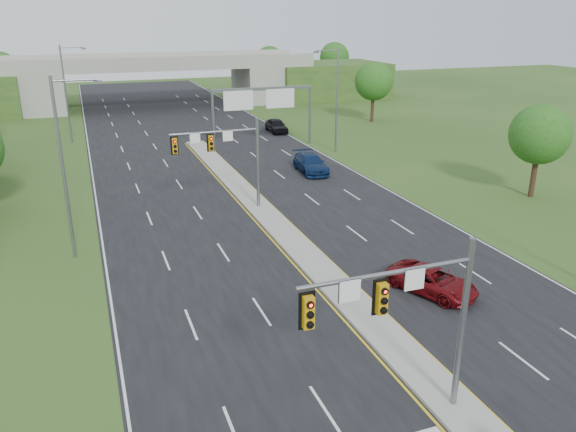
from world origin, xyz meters
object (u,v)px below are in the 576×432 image
Objects in this scene: overpass at (157,84)px; car_far_c at (276,125)px; car_far_b at (311,163)px; signal_mast_far at (228,151)px; car_far_a at (432,281)px; signal_mast_near at (412,309)px; sign_gantry at (262,101)px.

overpass is 16.13× the size of car_far_c.
car_far_b is 19.47m from car_far_c.
signal_mast_far reaches higher than car_far_c.
car_far_a is 25.20m from car_far_b.
signal_mast_near is 54.36m from car_far_c.
signal_mast_near is 1.41× the size of car_far_c.
car_far_a is (4.58, -71.70, -2.84)m from overpass.
car_far_a is 44.66m from car_far_c.
signal_mast_near is 1.00× the size of signal_mast_far.
signal_mast_far is at bearing -114.11° from sign_gantry.
sign_gantry is 9.76m from car_far_c.
car_far_b is at bearing -80.52° from overpass.
signal_mast_near reaches higher than sign_gantry.
signal_mast_far is at bearing -113.90° from car_far_c.
signal_mast_near reaches higher than car_far_b.
overpass is 14.02× the size of car_far_b.
overpass is at bearing 113.59° from car_far_c.
car_far_b is (10.06, 33.37, -3.88)m from signal_mast_near.
signal_mast_near is 1.23× the size of car_far_b.
sign_gantry is (8.95, 44.99, 0.51)m from signal_mast_near.
signal_mast_near is 35.07m from car_far_b.
signal_mast_far is 30.84m from car_far_c.
overpass reaches higher than signal_mast_near.
overpass is 71.90m from car_far_a.
signal_mast_far is 1.23× the size of car_far_b.
car_far_c reaches higher than car_far_b.
signal_mast_far is at bearing -135.31° from car_far_b.
car_far_b is at bearing 39.75° from signal_mast_far.
signal_mast_far reaches higher than sign_gantry.
car_far_c is at bearing -68.20° from overpass.
signal_mast_far is at bearing -92.35° from overpass.
signal_mast_far is 13.65m from car_far_b.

